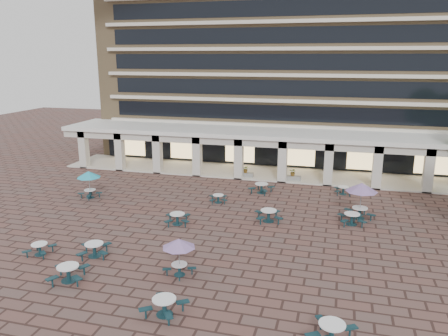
{
  "coord_description": "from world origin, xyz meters",
  "views": [
    {
      "loc": [
        7.15,
        -27.47,
        11.57
      ],
      "look_at": [
        -1.06,
        3.0,
        3.46
      ],
      "focal_mm": 35.0,
      "sensor_mm": 36.0,
      "label": 1
    }
  ],
  "objects": [
    {
      "name": "picnic_table_0",
      "position": [
        -6.24,
        -9.4,
        0.52
      ],
      "size": [
        2.28,
        2.28,
        0.87
      ],
      "rotation": [
        0.0,
        0.0,
        0.29
      ],
      "color": "#153740",
      "rests_on": "ground"
    },
    {
      "name": "picnic_table_7",
      "position": [
        8.35,
        2.81,
        0.49
      ],
      "size": [
        2.05,
        2.05,
        0.83
      ],
      "rotation": [
        0.0,
        0.0,
        0.16
      ],
      "color": "#153740",
      "rests_on": "ground"
    },
    {
      "name": "picnic_table_12",
      "position": [
        -2.06,
        4.95,
        0.4
      ],
      "size": [
        1.75,
        1.75,
        0.67
      ],
      "rotation": [
        0.0,
        0.0,
        0.28
      ],
      "color": "#153740",
      "rests_on": "ground"
    },
    {
      "name": "retail_arcade",
      "position": [
        0.0,
        14.8,
        3.0
      ],
      "size": [
        42.0,
        6.6,
        4.4
      ],
      "color": "white",
      "rests_on": "ground"
    },
    {
      "name": "planter_left",
      "position": [
        -1.51,
        12.9,
        0.48
      ],
      "size": [
        1.5,
        0.61,
        1.22
      ],
      "color": "gray",
      "rests_on": "ground"
    },
    {
      "name": "picnic_table_11",
      "position": [
        8.92,
        4.23,
        2.28
      ],
      "size": [
        2.32,
        2.32,
        2.68
      ],
      "rotation": [
        0.0,
        0.0,
        0.34
      ],
      "color": "#153740",
      "rests_on": "ground"
    },
    {
      "name": "picnic_table_9",
      "position": [
        0.86,
        8.41,
        0.51
      ],
      "size": [
        2.26,
        2.26,
        0.86
      ],
      "rotation": [
        0.0,
        0.0,
        -0.29
      ],
      "color": "#153740",
      "rests_on": "ground"
    },
    {
      "name": "picnic_table_13",
      "position": [
        7.74,
        9.87,
        0.41
      ],
      "size": [
        1.62,
        1.62,
        0.69
      ],
      "rotation": [
        0.0,
        0.0,
        0.06
      ],
      "color": "#153740",
      "rests_on": "ground"
    },
    {
      "name": "picnic_table_4",
      "position": [
        -12.82,
        3.35,
        1.95
      ],
      "size": [
        1.98,
        1.98,
        2.29
      ],
      "rotation": [
        0.0,
        0.0,
        -0.4
      ],
      "color": "#153740",
      "rests_on": "ground"
    },
    {
      "name": "picnic_table_1",
      "position": [
        -6.5,
        -6.42,
        0.49
      ],
      "size": [
        2.23,
        2.23,
        0.83
      ],
      "rotation": [
        0.0,
        0.0,
        0.36
      ],
      "color": "#153740",
      "rests_on": "ground"
    },
    {
      "name": "apartment_building",
      "position": [
        0.0,
        25.47,
        12.6
      ],
      "size": [
        40.0,
        15.5,
        25.2
      ],
      "color": "#997D56",
      "rests_on": "ground"
    },
    {
      "name": "picnic_table_3",
      "position": [
        7.35,
        -11.0,
        0.51
      ],
      "size": [
        2.18,
        2.18,
        0.85
      ],
      "rotation": [
        0.0,
        0.0,
        -0.23
      ],
      "color": "#153740",
      "rests_on": "ground"
    },
    {
      "name": "picnic_table_5",
      "position": [
        -9.78,
        -7.08,
        0.42
      ],
      "size": [
        1.7,
        1.7,
        0.71
      ],
      "rotation": [
        0.0,
        0.0,
        0.1
      ],
      "color": "#153740",
      "rests_on": "ground"
    },
    {
      "name": "picnic_table_8",
      "position": [
        -3.58,
        -0.34,
        0.48
      ],
      "size": [
        2.11,
        2.11,
        0.8
      ],
      "rotation": [
        0.0,
        0.0,
        0.28
      ],
      "color": "#153740",
      "rests_on": "ground"
    },
    {
      "name": "picnic_table_10",
      "position": [
        2.57,
        1.89,
        0.52
      ],
      "size": [
        2.27,
        2.27,
        0.86
      ],
      "rotation": [
        0.0,
        0.0,
        0.28
      ],
      "color": "#153740",
      "rests_on": "ground"
    },
    {
      "name": "picnic_table_6",
      "position": [
        -0.8,
        -7.26,
        1.79
      ],
      "size": [
        1.82,
        1.82,
        2.1
      ],
      "rotation": [
        0.0,
        0.0,
        -0.44
      ],
      "color": "#153740",
      "rests_on": "ground"
    },
    {
      "name": "ground",
      "position": [
        0.0,
        0.0,
        0.0
      ],
      "size": [
        120.0,
        120.0,
        0.0
      ],
      "primitive_type": "plane",
      "color": "brown",
      "rests_on": "ground"
    },
    {
      "name": "picnic_table_2",
      "position": [
        -0.12,
        -11.0,
        0.5
      ],
      "size": [
        2.1,
        2.1,
        0.84
      ],
      "rotation": [
        0.0,
        0.0,
        -0.18
      ],
      "color": "#153740",
      "rests_on": "ground"
    },
    {
      "name": "planter_right",
      "position": [
        3.09,
        12.9,
        0.52
      ],
      "size": [
        1.5,
        0.8,
        1.27
      ],
      "color": "gray",
      "rests_on": "ground"
    }
  ]
}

